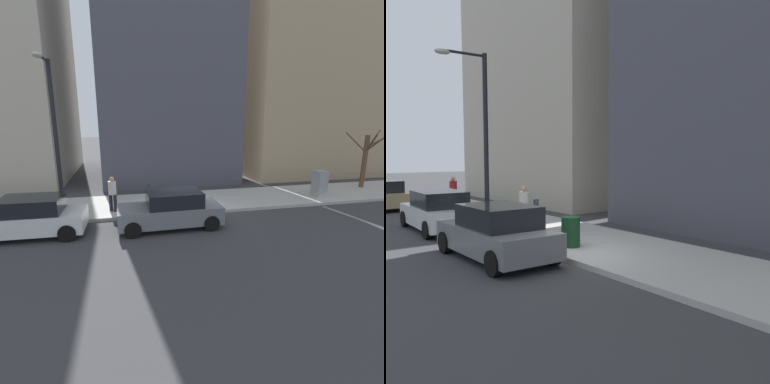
# 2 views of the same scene
# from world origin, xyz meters

# --- Properties ---
(ground_plane) EXTENTS (120.00, 120.00, 0.00)m
(ground_plane) POSITION_xyz_m (0.00, 0.00, 0.00)
(ground_plane) COLOR #38383A
(sidewalk) EXTENTS (4.00, 36.00, 0.15)m
(sidewalk) POSITION_xyz_m (2.00, 0.00, 0.07)
(sidewalk) COLOR #B2AFA8
(sidewalk) RESTS_ON ground
(parked_car_grey) EXTENTS (1.97, 4.23, 1.52)m
(parked_car_grey) POSITION_xyz_m (-1.28, 0.85, 0.74)
(parked_car_grey) COLOR slate
(parked_car_grey) RESTS_ON ground
(parked_car_white) EXTENTS (2.04, 4.26, 1.52)m
(parked_car_white) POSITION_xyz_m (-1.01, 6.27, 0.74)
(parked_car_white) COLOR white
(parked_car_white) RESTS_ON ground
(parking_meter) EXTENTS (0.14, 0.10, 1.35)m
(parking_meter) POSITION_xyz_m (0.45, 1.57, 0.98)
(parking_meter) COLOR slate
(parking_meter) RESTS_ON sidewalk
(utility_box) EXTENTS (0.83, 0.61, 1.43)m
(utility_box) POSITION_xyz_m (1.30, -7.97, 0.85)
(utility_box) COLOR #A8A399
(utility_box) RESTS_ON sidewalk
(streetlamp) EXTENTS (1.97, 0.32, 6.50)m
(streetlamp) POSITION_xyz_m (0.28, 5.31, 4.02)
(streetlamp) COLOR black
(streetlamp) RESTS_ON sidewalk
(bare_tree) EXTENTS (2.04, 2.01, 3.55)m
(bare_tree) POSITION_xyz_m (2.56, -11.95, 1.96)
(bare_tree) COLOR brown
(bare_tree) RESTS_ON sidewalk
(trash_bin) EXTENTS (0.56, 0.56, 0.90)m
(trash_bin) POSITION_xyz_m (0.90, 0.36, 0.60)
(trash_bin) COLOR #14381E
(trash_bin) RESTS_ON sidewalk
(pedestrian_near_meter) EXTENTS (0.36, 0.37, 1.66)m
(pedestrian_near_meter) POSITION_xyz_m (0.97, 3.22, 1.09)
(pedestrian_near_meter) COLOR #1E1E2D
(pedestrian_near_meter) RESTS_ON sidewalk
(office_tower_left) EXTENTS (12.39, 12.39, 21.94)m
(office_tower_left) POSITION_xyz_m (11.70, -12.69, 10.97)
(office_tower_left) COLOR tan
(office_tower_left) RESTS_ON ground
(office_block_center) EXTENTS (9.06, 9.06, 16.90)m
(office_block_center) POSITION_xyz_m (10.03, -0.59, 8.45)
(office_block_center) COLOR #4C4C56
(office_block_center) RESTS_ON ground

